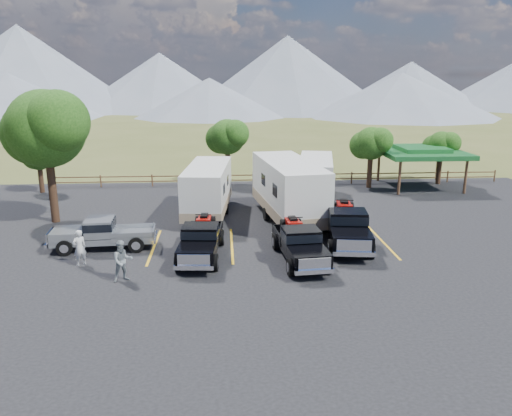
{
  "coord_description": "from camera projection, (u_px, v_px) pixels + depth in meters",
  "views": [
    {
      "loc": [
        -2.37,
        -20.54,
        8.6
      ],
      "look_at": [
        -0.64,
        5.53,
        1.6
      ],
      "focal_mm": 35.0,
      "sensor_mm": 36.0,
      "label": 1
    }
  ],
  "objects": [
    {
      "name": "pickup_silver",
      "position": [
        103.0,
        233.0,
        25.18
      ],
      "size": [
        5.43,
        2.16,
        1.6
      ],
      "rotation": [
        0.0,
        0.0,
        -1.5
      ],
      "color": "gray",
      "rests_on": "asphalt_lot"
    },
    {
      "name": "rail_fence",
      "position": [
        278.0,
        178.0,
        39.98
      ],
      "size": [
        36.12,
        0.12,
        1.0
      ],
      "color": "brown",
      "rests_on": "ground"
    },
    {
      "name": "asphalt_lot",
      "position": [
        272.0,
        251.0,
        25.06
      ],
      "size": [
        44.0,
        34.0,
        0.04
      ],
      "primitive_type": "cube",
      "color": "black",
      "rests_on": "ground"
    },
    {
      "name": "person_b",
      "position": [
        123.0,
        261.0,
        21.18
      ],
      "size": [
        1.08,
        0.98,
        1.81
      ],
      "primitive_type": "imported",
      "rotation": [
        0.0,
        0.0,
        0.41
      ],
      "color": "gray",
      "rests_on": "asphalt_lot"
    },
    {
      "name": "stall_lines",
      "position": [
        270.0,
        244.0,
        26.02
      ],
      "size": [
        12.12,
        5.5,
        0.01
      ],
      "color": "gold",
      "rests_on": "asphalt_lot"
    },
    {
      "name": "rig_right",
      "position": [
        347.0,
        225.0,
        25.88
      ],
      "size": [
        2.8,
        6.39,
        2.06
      ],
      "rotation": [
        0.0,
        0.0,
        -0.13
      ],
      "color": "black",
      "rests_on": "asphalt_lot"
    },
    {
      "name": "mountain_range",
      "position": [
        200.0,
        78.0,
        121.79
      ],
      "size": [
        209.0,
        71.0,
        20.0
      ],
      "color": "slate",
      "rests_on": "ground"
    },
    {
      "name": "rig_left",
      "position": [
        201.0,
        239.0,
        24.09
      ],
      "size": [
        2.26,
        5.57,
        1.82
      ],
      "rotation": [
        0.0,
        0.0,
        -0.08
      ],
      "color": "black",
      "rests_on": "asphalt_lot"
    },
    {
      "name": "pavilion",
      "position": [
        421.0,
        152.0,
        38.68
      ],
      "size": [
        6.2,
        6.2,
        3.22
      ],
      "color": "brown",
      "rests_on": "ground"
    },
    {
      "name": "trailer_center",
      "position": [
        288.0,
        190.0,
        29.76
      ],
      "size": [
        3.83,
        10.48,
        3.62
      ],
      "rotation": [
        0.0,
        0.0,
        0.14
      ],
      "color": "silver",
      "rests_on": "asphalt_lot"
    },
    {
      "name": "tree_big_nw",
      "position": [
        45.0,
        129.0,
        28.62
      ],
      "size": [
        5.54,
        5.18,
        7.84
      ],
      "color": "black",
      "rests_on": "ground"
    },
    {
      "name": "trailer_left",
      "position": [
        208.0,
        190.0,
        30.94
      ],
      "size": [
        3.05,
        9.16,
        3.17
      ],
      "rotation": [
        0.0,
        0.0,
        -0.1
      ],
      "color": "silver",
      "rests_on": "asphalt_lot"
    },
    {
      "name": "rig_center",
      "position": [
        300.0,
        242.0,
        23.61
      ],
      "size": [
        2.29,
        5.58,
        1.82
      ],
      "rotation": [
        0.0,
        0.0,
        0.09
      ],
      "color": "black",
      "rests_on": "asphalt_lot"
    },
    {
      "name": "tree_north",
      "position": [
        227.0,
        137.0,
        39.38
      ],
      "size": [
        3.46,
        3.24,
        5.25
      ],
      "color": "black",
      "rests_on": "ground"
    },
    {
      "name": "tree_ne_a",
      "position": [
        371.0,
        144.0,
        38.25
      ],
      "size": [
        3.11,
        2.92,
        4.76
      ],
      "color": "black",
      "rests_on": "ground"
    },
    {
      "name": "trailer_right",
      "position": [
        316.0,
        179.0,
        34.64
      ],
      "size": [
        3.57,
        8.68,
        3.01
      ],
      "rotation": [
        0.0,
        0.0,
        -0.2
      ],
      "color": "silver",
      "rests_on": "asphalt_lot"
    },
    {
      "name": "tree_ne_b",
      "position": [
        441.0,
        146.0,
        39.69
      ],
      "size": [
        2.77,
        2.59,
        4.27
      ],
      "color": "black",
      "rests_on": "ground"
    },
    {
      "name": "tree_nw_small",
      "position": [
        38.0,
        156.0,
        36.83
      ],
      "size": [
        2.59,
        2.43,
        3.85
      ],
      "color": "black",
      "rests_on": "ground"
    },
    {
      "name": "person_a",
      "position": [
        79.0,
        248.0,
        22.95
      ],
      "size": [
        0.74,
        0.7,
        1.71
      ],
      "primitive_type": "imported",
      "rotation": [
        0.0,
        0.0,
        3.78
      ],
      "color": "silver",
      "rests_on": "asphalt_lot"
    },
    {
      "name": "ground",
      "position": [
        279.0,
        274.0,
        22.18
      ],
      "size": [
        320.0,
        320.0,
        0.0
      ],
      "primitive_type": "plane",
      "color": "#464F21",
      "rests_on": "ground"
    }
  ]
}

